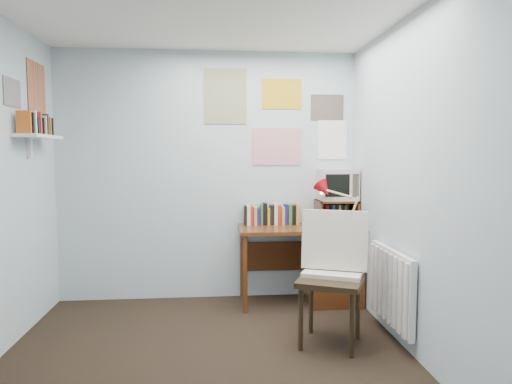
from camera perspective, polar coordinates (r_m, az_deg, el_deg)
ground at (r=3.25m, az=-6.19°, el=-22.28°), size 3.50×3.50×0.00m
back_wall at (r=4.65m, az=-6.00°, el=1.98°), size 3.00×0.02×2.50m
right_wall at (r=3.24m, az=21.18°, el=0.47°), size 0.02×3.50×2.50m
desk at (r=4.63m, az=8.86°, el=-8.62°), size 1.20×0.55×0.76m
desk_chair at (r=3.61m, az=9.30°, el=-10.93°), size 0.67×0.66×1.00m
desk_lamp at (r=4.39m, az=12.41°, el=-1.98°), size 0.32×0.29×0.41m
tv_riser at (r=4.68m, az=10.01°, el=-2.53°), size 0.40×0.30×0.25m
crt_tv at (r=4.68m, az=10.12°, el=1.12°), size 0.36×0.34×0.34m
book_row at (r=4.63m, az=2.23°, el=-2.73°), size 0.60×0.14×0.22m
radiator at (r=3.86m, az=16.55°, el=-11.27°), size 0.09×0.80×0.60m
wall_shelf at (r=4.25m, az=-25.51°, el=6.27°), size 0.20×0.62×0.24m
posters_back at (r=4.69m, az=2.62°, el=9.36°), size 1.20×0.01×0.90m
posters_left at (r=4.31m, az=-26.89°, el=11.26°), size 0.01×0.70×0.60m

